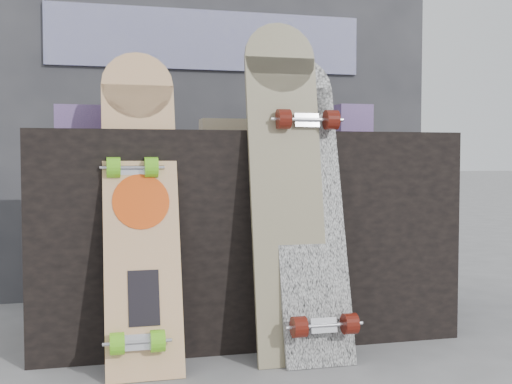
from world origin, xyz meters
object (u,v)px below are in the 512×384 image
object	(u,v)px
vendor_table	(241,233)
longboard_cascadia	(309,199)
skateboard_dark	(134,238)
longboard_celtic	(286,178)
longboard_geisha	(141,198)

from	to	relation	value
vendor_table	longboard_cascadia	xyz separation A→B (m)	(0.16, -0.37, 0.16)
longboard_cascadia	skateboard_dark	world-z (taller)	longboard_cascadia
longboard_celtic	longboard_geisha	bearing A→B (deg)	176.81
longboard_geisha	skateboard_dark	xyz separation A→B (m)	(-0.03, -0.02, -0.13)
vendor_table	longboard_celtic	xyz separation A→B (m)	(0.08, -0.36, 0.23)
vendor_table	longboard_geisha	bearing A→B (deg)	-141.77
vendor_table	longboard_cascadia	size ratio (longest dim) A/B	1.48
longboard_geisha	skateboard_dark	bearing A→B (deg)	-148.96
vendor_table	longboard_celtic	size ratio (longest dim) A/B	1.34
longboard_cascadia	vendor_table	bearing A→B (deg)	113.83
skateboard_dark	vendor_table	bearing A→B (deg)	37.85
longboard_celtic	skateboard_dark	xyz separation A→B (m)	(-0.53, 0.01, -0.20)
longboard_cascadia	longboard_celtic	bearing A→B (deg)	170.33
vendor_table	longboard_geisha	distance (m)	0.56
vendor_table	longboard_geisha	xyz separation A→B (m)	(-0.42, -0.33, 0.17)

